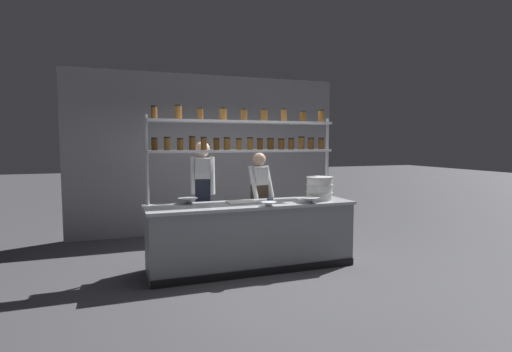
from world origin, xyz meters
The scene contains 12 objects.
ground_plane centered at (0.00, 0.00, 0.00)m, with size 40.00×40.00×0.00m, color #4C4C51.
back_wall centered at (0.00, 2.53, 1.53)m, with size 5.30×0.12×3.06m, color #939399.
prep_counter centered at (0.00, 0.00, 0.46)m, with size 2.90×0.76×0.92m.
spice_shelf_unit centered at (0.02, 0.33, 1.80)m, with size 2.78×0.28×2.27m.
chef_left centered at (-0.55, 0.64, 1.04)m, with size 0.40×0.33×1.77m.
chef_center centered at (0.34, 0.61, 0.91)m, with size 0.40×0.32×1.60m.
container_stack centered at (1.06, 0.00, 1.09)m, with size 0.40×0.40×0.34m.
cutting_board centered at (-0.13, 0.03, 0.93)m, with size 0.40×0.26×0.02m.
prep_bowl_near_left centered at (0.13, -0.32, 0.95)m, with size 0.21×0.21×0.06m.
prep_bowl_center_front centered at (-0.84, 0.25, 0.96)m, with size 0.28×0.28×0.08m.
prep_bowl_center_back centered at (0.77, -0.25, 0.96)m, with size 0.28×0.28×0.08m.
serving_cup_front centered at (0.22, -0.15, 0.96)m, with size 0.09×0.09×0.08m.
Camera 1 is at (-1.81, -5.17, 1.76)m, focal length 28.00 mm.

